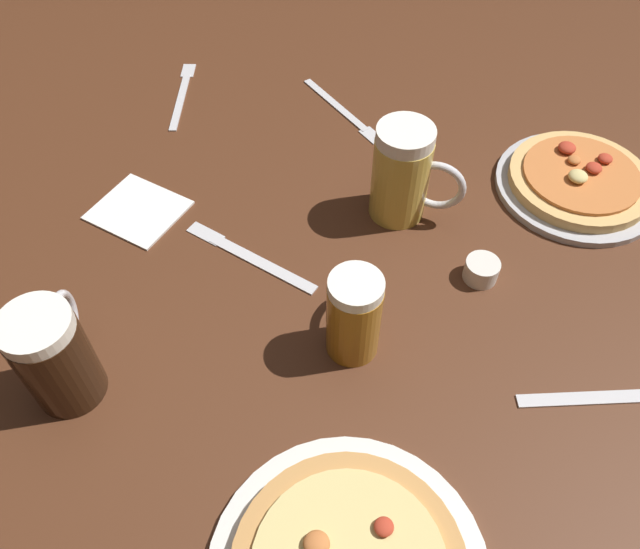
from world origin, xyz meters
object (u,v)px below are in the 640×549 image
(beer_mug_pale, at_px, (55,355))
(ramekin_sauce, at_px, (481,270))
(pizza_plate_far, at_px, (579,181))
(beer_mug_dark, at_px, (354,313))
(knife_right, at_px, (249,256))
(beer_mug_amber, at_px, (403,174))
(fork_spare, at_px, (182,93))
(knife_spare, at_px, (611,397))
(napkin_folded, at_px, (138,209))
(fork_left, at_px, (343,111))

(beer_mug_pale, distance_m, ramekin_sauce, 0.59)
(pizza_plate_far, relative_size, beer_mug_dark, 1.93)
(beer_mug_pale, xyz_separation_m, knife_right, (0.11, 0.29, -0.07))
(beer_mug_amber, bearing_deg, knife_right, -134.86)
(beer_mug_dark, xyz_separation_m, fork_spare, (-0.50, 0.41, -0.07))
(fork_spare, height_order, knife_spare, same)
(fork_spare, bearing_deg, knife_right, -46.48)
(beer_mug_pale, height_order, fork_spare, beer_mug_pale)
(napkin_folded, xyz_separation_m, knife_right, (0.21, -0.02, -0.00))
(pizza_plate_far, relative_size, beer_mug_pale, 1.75)
(knife_right, height_order, knife_spare, same)
(fork_spare, xyz_separation_m, knife_spare, (0.84, -0.36, 0.00))
(ramekin_sauce, xyz_separation_m, knife_right, (-0.33, -0.09, -0.01))
(ramekin_sauce, height_order, fork_left, ramekin_sauce)
(beer_mug_dark, bearing_deg, knife_right, 157.04)
(beer_mug_pale, relative_size, knife_spare, 0.68)
(beer_mug_dark, bearing_deg, knife_spare, 8.00)
(pizza_plate_far, distance_m, knife_right, 0.56)
(ramekin_sauce, distance_m, knife_right, 0.35)
(pizza_plate_far, relative_size, ramekin_sauce, 5.30)
(pizza_plate_far, height_order, beer_mug_dark, beer_mug_dark)
(beer_mug_pale, bearing_deg, knife_right, 68.48)
(pizza_plate_far, relative_size, fork_spare, 1.30)
(beer_mug_amber, distance_m, fork_spare, 0.51)
(fork_left, bearing_deg, ramekin_sauce, -41.73)
(pizza_plate_far, bearing_deg, knife_spare, -75.58)
(beer_mug_pale, relative_size, ramekin_sauce, 3.04)
(beer_mug_dark, relative_size, beer_mug_pale, 0.91)
(knife_spare, bearing_deg, fork_spare, 156.89)
(pizza_plate_far, relative_size, knife_right, 1.13)
(napkin_folded, bearing_deg, beer_mug_dark, -14.16)
(beer_mug_pale, xyz_separation_m, knife_spare, (0.65, 0.25, -0.07))
(beer_mug_pale, xyz_separation_m, fork_left, (0.12, 0.68, -0.07))
(pizza_plate_far, height_order, fork_left, pizza_plate_far)
(beer_mug_pale, bearing_deg, fork_spare, 107.60)
(beer_mug_amber, xyz_separation_m, ramekin_sauce, (0.15, -0.09, -0.06))
(ramekin_sauce, relative_size, fork_left, 0.25)
(beer_mug_dark, distance_m, fork_spare, 0.65)
(beer_mug_dark, distance_m, beer_mug_amber, 0.27)
(fork_spare, relative_size, knife_spare, 0.92)
(napkin_folded, xyz_separation_m, fork_spare, (-0.10, 0.30, -0.00))
(napkin_folded, height_order, fork_left, napkin_folded)
(pizza_plate_far, bearing_deg, napkin_folded, -153.36)
(beer_mug_pale, distance_m, napkin_folded, 0.33)
(ramekin_sauce, bearing_deg, beer_mug_amber, 150.96)
(beer_mug_pale, bearing_deg, fork_left, 80.34)
(beer_mug_amber, bearing_deg, napkin_folded, -157.48)
(beer_mug_dark, bearing_deg, beer_mug_amber, 94.27)
(knife_right, bearing_deg, ramekin_sauce, 15.90)
(beer_mug_amber, distance_m, knife_right, 0.27)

